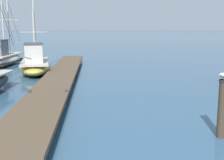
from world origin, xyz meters
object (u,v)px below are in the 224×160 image
object	(u,v)px
fishing_boat_0	(3,57)
fishing_boat_2	(35,64)
mooring_piling	(222,108)
perched_seagull	(224,75)

from	to	relation	value
fishing_boat_0	fishing_boat_2	xyz separation A→B (m)	(3.53, -4.85, 0.05)
fishing_boat_2	mooring_piling	world-z (taller)	fishing_boat_2
fishing_boat_2	perched_seagull	distance (m)	14.93
mooring_piling	fishing_boat_0	bearing A→B (deg)	122.63
mooring_piling	perched_seagull	xyz separation A→B (m)	(-0.01, -0.00, 0.99)
mooring_piling	perched_seagull	size ratio (longest dim) A/B	4.65
fishing_boat_0	fishing_boat_2	size ratio (longest dim) A/B	0.91
fishing_boat_2	perched_seagull	world-z (taller)	fishing_boat_2
fishing_boat_0	fishing_boat_2	bearing A→B (deg)	-53.93
fishing_boat_2	mooring_piling	size ratio (longest dim) A/B	4.47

